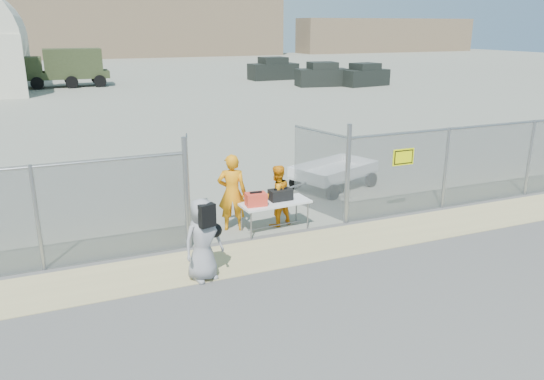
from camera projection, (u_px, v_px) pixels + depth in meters
name	position (u px, v px, depth m)	size (l,w,h in m)	color
ground	(310.00, 268.00, 10.80)	(160.00, 160.00, 0.00)	#414141
tarmac_inside	(102.00, 80.00, 47.81)	(160.00, 80.00, 0.01)	gray
dirt_strip	(289.00, 250.00, 11.68)	(44.00, 1.60, 0.01)	tan
distant_hills	(109.00, 27.00, 80.05)	(140.00, 6.00, 9.00)	#7F684F
chain_link_fence	(272.00, 190.00, 12.23)	(40.00, 0.20, 2.20)	gray
folding_table	(275.00, 216.00, 12.72)	(1.69, 0.71, 0.72)	silver
orange_bag	(256.00, 199.00, 12.31)	(0.48, 0.32, 0.30)	#F1402C
black_duffel	(280.00, 195.00, 12.71)	(0.55, 0.32, 0.26)	black
security_worker_left	(232.00, 193.00, 12.56)	(0.69, 0.45, 1.88)	orange
security_worker_right	(277.00, 196.00, 12.92)	(0.74, 0.58, 1.53)	orange
visitor	(203.00, 240.00, 10.12)	(0.80, 0.52, 1.64)	gray
utility_trailer	(334.00, 175.00, 16.03)	(3.34, 1.72, 0.81)	silver
military_truck	(67.00, 68.00, 42.29)	(6.28, 2.32, 2.99)	#323C20
parked_vehicle_near	(322.00, 74.00, 43.02)	(4.16, 1.88, 1.88)	black
parked_vehicle_mid	(273.00, 69.00, 48.18)	(4.35, 1.97, 1.97)	black
parked_vehicle_far	(365.00, 75.00, 43.17)	(3.96, 1.79, 1.79)	black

